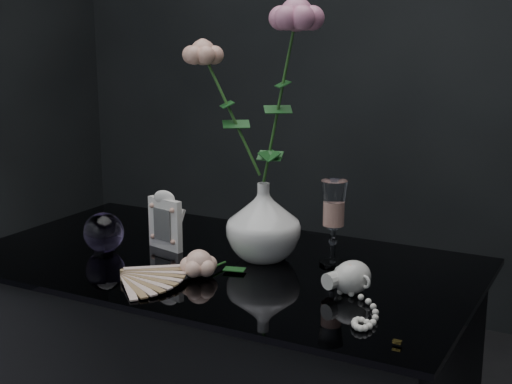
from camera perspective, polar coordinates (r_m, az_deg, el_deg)
The scene contains 8 objects.
vase at distance 1.47m, azimuth 0.59°, elevation -2.38°, with size 0.16×0.16×0.16m, color white.
wine_glass at distance 1.44m, azimuth 6.21°, elevation -2.49°, with size 0.05×0.05×0.18m, color white, non-canonical shape.
picture_frame at distance 1.56m, azimuth -7.29°, elevation -2.22°, with size 0.10×0.07×0.13m, color white, non-canonical shape.
paperweight at distance 1.57m, azimuth -12.09°, elevation -3.18°, with size 0.09×0.09×0.09m, color #8D70B6, non-canonical shape.
paper_fan at distance 1.39m, azimuth -10.52°, elevation -6.45°, with size 0.24×0.19×0.03m, color beige, non-canonical shape.
loose_rose at distance 1.39m, azimuth -4.59°, elevation -5.71°, with size 0.12×0.16×0.05m, color #FEBBA4, non-canonical shape.
pearl_jar at distance 1.31m, azimuth 7.70°, elevation -6.65°, with size 0.21×0.22×0.06m, color silver, non-canonical shape.
roses at distance 1.44m, azimuth 0.11°, elevation 8.21°, with size 0.27×0.12×0.42m.
Camera 1 is at (0.73, -1.16, 1.23)m, focal length 50.00 mm.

